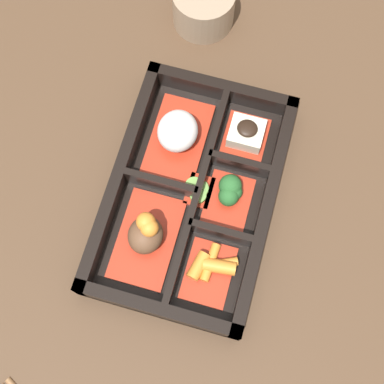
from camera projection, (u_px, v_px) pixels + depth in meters
The scene contains 10 objects.
ground_plane at pixel (192, 198), 0.65m from camera, with size 3.00×3.00×0.00m, color #4C3523.
bento_base at pixel (192, 197), 0.65m from camera, with size 0.30×0.19×0.01m.
bento_rim at pixel (194, 194), 0.63m from camera, with size 0.30×0.19×0.04m.
bowl_stew at pixel (146, 235), 0.61m from camera, with size 0.11×0.07×0.05m.
bowl_rice at pixel (178, 133), 0.65m from camera, with size 0.11×0.07×0.05m.
bowl_carrots at pixel (210, 268), 0.61m from camera, with size 0.07×0.06×0.02m.
bowl_greens at pixel (230, 192), 0.63m from camera, with size 0.07×0.05×0.03m.
bowl_tofu at pixel (246, 134), 0.65m from camera, with size 0.06×0.05×0.03m.
bowl_pickles at pixel (199, 190), 0.64m from camera, with size 0.04×0.03×0.01m.
tea_cup at pixel (204, 6), 0.70m from camera, with size 0.08×0.08×0.05m.
Camera 1 is at (-0.19, -0.05, 0.62)m, focal length 50.00 mm.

